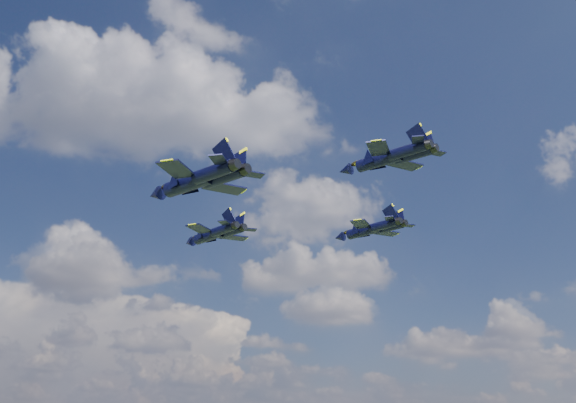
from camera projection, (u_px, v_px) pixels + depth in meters
The scene contains 4 objects.
jet_lead at pixel (207, 236), 99.41m from camera, with size 11.76×13.46×3.45m.
jet_left at pixel (186, 184), 76.94m from camera, with size 14.86×14.92×4.05m.
jet_right at pixel (362, 231), 98.62m from camera, with size 11.50×12.65×3.29m.
jet_slot at pixel (376, 161), 78.40m from camera, with size 12.33×12.26×3.34m.
Camera 1 is at (-2.26, -80.00, 30.66)m, focal length 40.00 mm.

